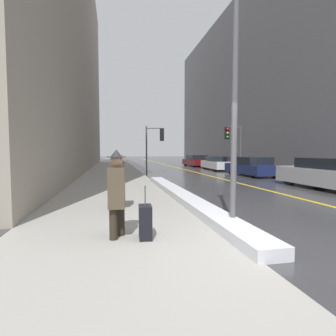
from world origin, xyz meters
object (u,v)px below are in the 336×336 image
(parked_car_white, at_px, (218,163))
(parked_car_maroon, at_px, (196,161))
(traffic_light_far, at_px, (232,138))
(pedestrian_in_fedora, at_px, (117,190))
(pedestrian_nearside, at_px, (119,178))
(parked_car_navy, at_px, (252,167))
(lamp_post, at_px, (235,65))
(parked_car_silver, at_px, (331,174))
(rolling_suitcase, at_px, (145,222))
(traffic_light_near, at_px, (156,139))

(parked_car_white, height_order, parked_car_maroon, parked_car_maroon)
(traffic_light_far, bearing_deg, parked_car_white, -87.46)
(pedestrian_in_fedora, bearing_deg, pedestrian_nearside, -178.92)
(pedestrian_in_fedora, bearing_deg, parked_car_white, 155.09)
(traffic_light_far, bearing_deg, parked_car_navy, 93.00)
(traffic_light_far, relative_size, parked_car_white, 0.76)
(traffic_light_far, xyz_separation_m, parked_car_white, (-0.01, 2.58, -1.98))
(lamp_post, bearing_deg, parked_car_maroon, 73.87)
(parked_car_silver, height_order, parked_car_navy, parked_car_silver)
(parked_car_silver, bearing_deg, pedestrian_in_fedora, 117.35)
(pedestrian_in_fedora, xyz_separation_m, parked_car_navy, (8.71, 10.76, -0.29))
(lamp_post, bearing_deg, pedestrian_in_fedora, -175.09)
(parked_car_white, bearing_deg, pedestrian_nearside, 151.35)
(traffic_light_far, xyz_separation_m, parked_car_maroon, (-0.11, 8.22, -1.96))
(rolling_suitcase, bearing_deg, parked_car_maroon, 163.08)
(parked_car_silver, relative_size, rolling_suitcase, 4.88)
(pedestrian_nearside, bearing_deg, rolling_suitcase, 11.95)
(pedestrian_in_fedora, relative_size, pedestrian_nearside, 1.04)
(parked_car_white, relative_size, parked_car_maroon, 1.05)
(rolling_suitcase, bearing_deg, traffic_light_far, 152.51)
(traffic_light_far, height_order, pedestrian_in_fedora, traffic_light_far)
(parked_car_silver, relative_size, parked_car_white, 1.01)
(traffic_light_near, xyz_separation_m, rolling_suitcase, (-2.49, -14.00, -2.11))
(lamp_post, xyz_separation_m, traffic_light_near, (0.65, 13.63, -0.83))
(traffic_light_near, distance_m, rolling_suitcase, 14.37)
(pedestrian_nearside, bearing_deg, parked_car_navy, 137.38)
(parked_car_white, bearing_deg, traffic_light_far, -176.59)
(parked_car_navy, xyz_separation_m, rolling_suitcase, (-8.23, -10.92, -0.27))
(lamp_post, bearing_deg, parked_car_navy, 58.81)
(pedestrian_in_fedora, bearing_deg, parked_car_navy, 144.28)
(lamp_post, bearing_deg, parked_car_silver, 33.62)
(lamp_post, height_order, pedestrian_nearside, lamp_post)
(parked_car_maroon, bearing_deg, parked_car_navy, 178.98)
(traffic_light_far, xyz_separation_m, rolling_suitcase, (-8.19, -13.77, -2.23))
(pedestrian_nearside, distance_m, rolling_suitcase, 2.65)
(parked_car_white, bearing_deg, parked_car_silver, -176.68)
(parked_car_navy, bearing_deg, traffic_light_far, 1.07)
(pedestrian_in_fedora, height_order, parked_car_silver, pedestrian_in_fedora)
(rolling_suitcase, bearing_deg, pedestrian_in_fedora, -105.32)
(lamp_post, relative_size, pedestrian_nearside, 3.61)
(parked_car_navy, bearing_deg, rolling_suitcase, 143.47)
(lamp_post, distance_m, traffic_light_far, 14.86)
(parked_car_white, xyz_separation_m, parked_car_maroon, (-0.10, 5.64, 0.02))
(traffic_light_near, height_order, pedestrian_nearside, traffic_light_near)
(parked_car_navy, bearing_deg, parked_car_maroon, 1.16)
(lamp_post, height_order, traffic_light_far, lamp_post)
(pedestrian_in_fedora, height_order, parked_car_navy, pedestrian_in_fedora)
(parked_car_silver, height_order, rolling_suitcase, parked_car_silver)
(parked_car_maroon, bearing_deg, pedestrian_in_fedora, 156.84)
(pedestrian_nearside, xyz_separation_m, parked_car_silver, (8.59, 2.03, -0.22))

